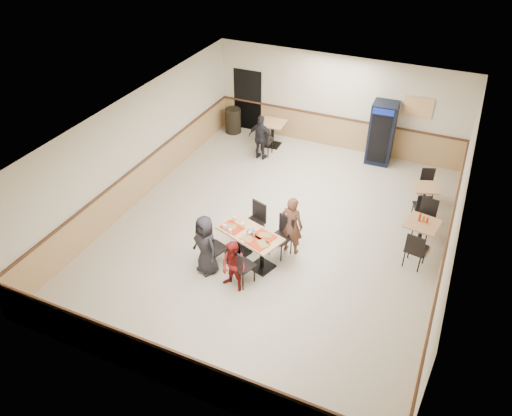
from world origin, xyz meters
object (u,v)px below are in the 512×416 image
at_px(lone_diner, 261,138).
at_px(trash_bin, 233,121).
at_px(main_table, 250,242).
at_px(diner_woman_right, 234,267).
at_px(side_table_far, 425,194).
at_px(diner_man_opposite, 292,225).
at_px(side_table_near, 421,232).
at_px(pepsi_cooler, 382,133).
at_px(back_table, 273,130).
at_px(diner_woman_left, 206,245).

bearing_deg(lone_diner, trash_bin, -35.37).
bearing_deg(main_table, lone_diner, 128.77).
xyz_separation_m(diner_woman_right, side_table_far, (3.28, 4.82, -0.18)).
xyz_separation_m(diner_man_opposite, side_table_far, (2.61, 3.12, -0.31)).
xyz_separation_m(diner_man_opposite, trash_bin, (-4.05, 5.11, -0.34)).
xyz_separation_m(main_table, side_table_near, (3.52, 2.02, -0.01)).
relative_size(side_table_near, pepsi_cooler, 0.44).
height_order(lone_diner, back_table, lone_diner).
relative_size(lone_diner, trash_bin, 1.70).
bearing_deg(diner_woman_left, trash_bin, 136.61).
xyz_separation_m(main_table, lone_diner, (-1.70, 4.55, 0.18)).
relative_size(diner_woman_right, back_table, 1.52).
relative_size(diner_man_opposite, trash_bin, 1.80).
xyz_separation_m(diner_man_opposite, pepsi_cooler, (0.93, 5.16, 0.20)).
height_order(main_table, trash_bin, trash_bin).
height_order(main_table, side_table_near, main_table).
relative_size(side_table_far, pepsi_cooler, 0.42).
bearing_deg(trash_bin, diner_man_opposite, -51.61).
height_order(diner_man_opposite, pepsi_cooler, pepsi_cooler).
height_order(diner_woman_right, pepsi_cooler, pepsi_cooler).
bearing_deg(pepsi_cooler, diner_man_opposite, -102.52).
distance_m(back_table, pepsi_cooler, 3.43).
relative_size(diner_woman_left, diner_man_opposite, 0.98).
height_order(side_table_near, trash_bin, trash_bin).
bearing_deg(diner_woman_right, side_table_near, 54.02).
relative_size(diner_woman_right, pepsi_cooler, 0.65).
bearing_deg(side_table_far, lone_diner, 171.97).
bearing_deg(side_table_far, pepsi_cooler, 129.34).
xyz_separation_m(main_table, diner_woman_right, (0.07, -0.99, 0.09)).
height_order(diner_woman_left, pepsi_cooler, pepsi_cooler).
distance_m(pepsi_cooler, trash_bin, 5.01).
distance_m(diner_woman_right, lone_diner, 5.81).
bearing_deg(back_table, trash_bin, 167.68).
distance_m(main_table, trash_bin, 6.70).
bearing_deg(back_table, diner_woman_left, -81.22).
xyz_separation_m(lone_diner, side_table_far, (5.05, -0.71, -0.27)).
height_order(main_table, diner_woman_left, diner_woman_left).
bearing_deg(main_table, side_table_near, 48.01).
distance_m(lone_diner, side_table_far, 5.11).
bearing_deg(diner_woman_left, side_table_near, 57.88).
xyz_separation_m(side_table_near, back_table, (-5.23, 3.46, 0.02)).
bearing_deg(pepsi_cooler, side_table_near, -66.69).
height_order(diner_man_opposite, side_table_near, diner_man_opposite).
relative_size(side_table_near, trash_bin, 1.00).
xyz_separation_m(lone_diner, trash_bin, (-1.60, 1.28, -0.29)).
bearing_deg(side_table_near, main_table, -150.23).
bearing_deg(diner_man_opposite, trash_bin, -46.76).
height_order(diner_woman_left, diner_woman_right, diner_woman_left).
bearing_deg(diner_woman_right, back_table, 118.36).
bearing_deg(diner_woman_left, diner_woman_right, 7.02).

